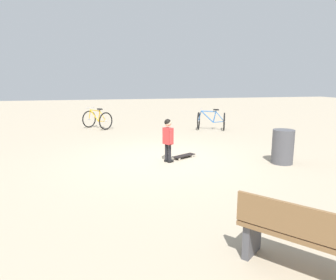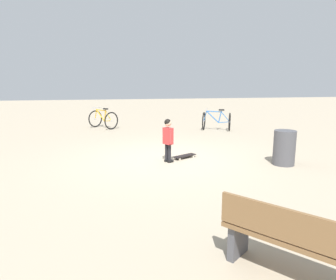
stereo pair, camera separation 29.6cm
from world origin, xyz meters
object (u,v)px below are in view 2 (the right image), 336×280
object	(u,v)px
bicycle_near	(103,119)
bicycle_mid	(217,121)
skateboard	(185,156)
child_person	(168,136)
street_bench	(303,244)
trash_bin	(284,148)

from	to	relation	value
bicycle_near	bicycle_mid	distance (m)	4.65
bicycle_near	skateboard	bearing A→B (deg)	21.41
child_person	skateboard	size ratio (longest dim) A/B	1.58
street_bench	trash_bin	bearing A→B (deg)	150.97
child_person	bicycle_mid	distance (m)	5.23
trash_bin	skateboard	bearing A→B (deg)	-115.37
skateboard	trash_bin	bearing A→B (deg)	64.63
child_person	street_bench	bearing A→B (deg)	5.23
child_person	bicycle_near	bearing A→B (deg)	-163.96
street_bench	skateboard	bearing A→B (deg)	179.36
bicycle_near	child_person	bearing A→B (deg)	16.04
skateboard	street_bench	xyz separation A→B (m)	(5.00, -0.06, 0.36)
bicycle_near	bicycle_mid	world-z (taller)	same
skateboard	bicycle_near	distance (m)	5.88
bicycle_near	trash_bin	size ratio (longest dim) A/B	1.56
bicycle_near	trash_bin	world-z (taller)	bicycle_near
bicycle_near	bicycle_mid	xyz separation A→B (m)	(1.35, 4.45, -0.00)
bicycle_near	street_bench	size ratio (longest dim) A/B	0.84
street_bench	child_person	bearing A→B (deg)	-174.77
child_person	trash_bin	size ratio (longest dim) A/B	1.30
child_person	bicycle_near	world-z (taller)	child_person
skateboard	trash_bin	xyz separation A→B (m)	(1.02, 2.15, 0.35)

